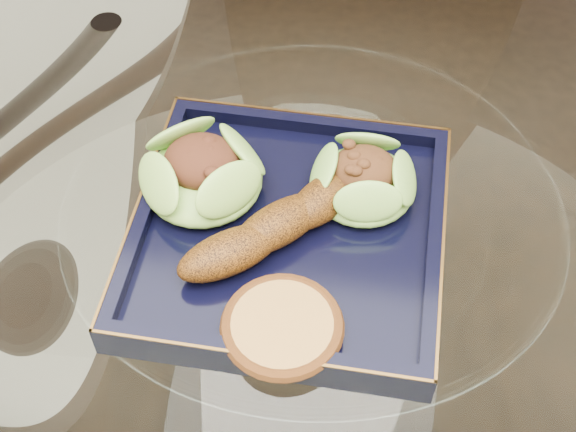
# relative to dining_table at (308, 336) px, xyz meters

# --- Properties ---
(dining_table) EXTENTS (1.13, 1.13, 0.77)m
(dining_table) POSITION_rel_dining_table_xyz_m (0.00, 0.00, 0.00)
(dining_table) COLOR white
(dining_table) RESTS_ON ground
(dining_chair) EXTENTS (0.52, 0.52, 1.06)m
(dining_chair) POSITION_rel_dining_table_xyz_m (0.05, 0.36, -0.00)
(dining_chair) COLOR black
(dining_chair) RESTS_ON ground
(navy_plate) EXTENTS (0.27, 0.27, 0.02)m
(navy_plate) POSITION_rel_dining_table_xyz_m (-0.02, -0.00, 0.17)
(navy_plate) COLOR black
(navy_plate) RESTS_ON dining_table
(lettuce_wrap_left) EXTENTS (0.14, 0.14, 0.04)m
(lettuce_wrap_left) POSITION_rel_dining_table_xyz_m (-0.10, 0.03, 0.20)
(lettuce_wrap_left) COLOR #5BA730
(lettuce_wrap_left) RESTS_ON navy_plate
(lettuce_wrap_right) EXTENTS (0.12, 0.12, 0.03)m
(lettuce_wrap_right) POSITION_rel_dining_table_xyz_m (0.04, 0.05, 0.20)
(lettuce_wrap_right) COLOR #529A2C
(lettuce_wrap_right) RESTS_ON navy_plate
(roasted_plantain) EXTENTS (0.16, 0.16, 0.04)m
(roasted_plantain) POSITION_rel_dining_table_xyz_m (-0.03, -0.01, 0.20)
(roasted_plantain) COLOR #66370A
(roasted_plantain) RESTS_ON navy_plate
(crumb_patty) EXTENTS (0.09, 0.09, 0.02)m
(crumb_patty) POSITION_rel_dining_table_xyz_m (-0.01, -0.11, 0.19)
(crumb_patty) COLOR gold
(crumb_patty) RESTS_ON navy_plate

